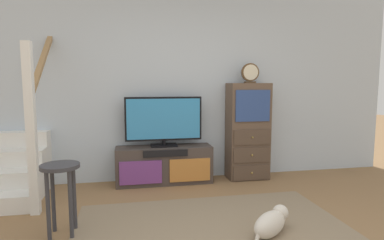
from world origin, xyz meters
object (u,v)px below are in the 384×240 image
Objects in this scene: television at (164,120)px; desk_clock at (250,73)px; media_console at (164,165)px; bar_stool_near at (61,182)px; side_cabinet at (248,131)px; dog at (271,223)px.

desk_clock reaches higher than television.
media_console is 1.74m from bar_stool_near.
side_cabinet is 2.90× the size of dog.
side_cabinet is at bearing -0.65° from television.
desk_clock reaches higher than side_cabinet.
bar_stool_near reaches higher than media_console.
dog is (0.80, -1.71, -0.14)m from media_console.
television is 2.20× the size of dog.
bar_stool_near is at bearing -149.28° from side_cabinet.
media_console is at bearing 115.06° from dog.
side_cabinet reaches higher than television.
desk_clock is at bearing -1.34° from television.
media_console is 0.62m from television.
side_cabinet reaches higher than dog.
side_cabinet is 0.83m from desk_clock.
television is 1.23m from side_cabinet.
side_cabinet reaches higher than media_console.
media_console is at bearing -90.00° from television.
television is 1.78m from bar_stool_near.
dog is (0.80, -1.73, -0.76)m from television.
dog is at bearing -64.94° from media_console.
television is 1.59× the size of bar_stool_near.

